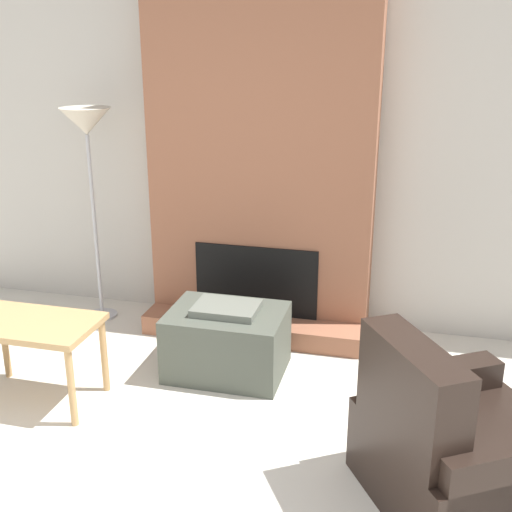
{
  "coord_description": "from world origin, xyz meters",
  "views": [
    {
      "loc": [
        1.13,
        -1.53,
        2.2
      ],
      "look_at": [
        0.0,
        2.93,
        0.63
      ],
      "focal_mm": 45.0,
      "sensor_mm": 36.0,
      "label": 1
    }
  ],
  "objects_px": {
    "armchair": "(453,453)",
    "floor_lamp_left": "(87,133)",
    "side_table": "(32,332)",
    "ottoman": "(227,341)"
  },
  "relations": [
    {
      "from": "armchair",
      "to": "floor_lamp_left",
      "type": "relative_size",
      "value": 0.7
    },
    {
      "from": "armchair",
      "to": "side_table",
      "type": "distance_m",
      "value": 2.54
    },
    {
      "from": "ottoman",
      "to": "side_table",
      "type": "xyz_separation_m",
      "value": [
        -1.07,
        -0.64,
        0.24
      ]
    },
    {
      "from": "side_table",
      "to": "floor_lamp_left",
      "type": "bearing_deg",
      "value": 99.41
    },
    {
      "from": "armchair",
      "to": "side_table",
      "type": "xyz_separation_m",
      "value": [
        -2.51,
        0.35,
        0.19
      ]
    },
    {
      "from": "ottoman",
      "to": "side_table",
      "type": "height_order",
      "value": "side_table"
    },
    {
      "from": "side_table",
      "to": "floor_lamp_left",
      "type": "relative_size",
      "value": 0.48
    },
    {
      "from": "side_table",
      "to": "floor_lamp_left",
      "type": "distance_m",
      "value": 1.66
    },
    {
      "from": "ottoman",
      "to": "armchair",
      "type": "distance_m",
      "value": 1.75
    },
    {
      "from": "armchair",
      "to": "side_table",
      "type": "relative_size",
      "value": 1.45
    }
  ]
}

